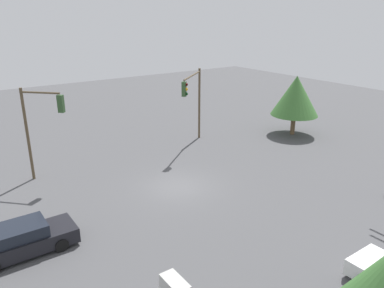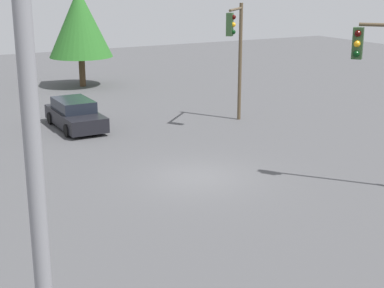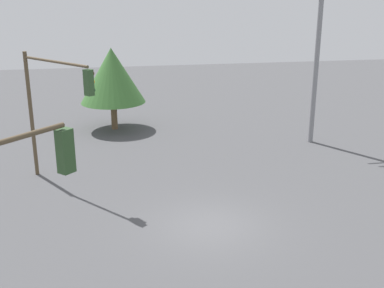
# 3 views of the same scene
# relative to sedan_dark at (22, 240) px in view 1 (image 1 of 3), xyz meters

# --- Properties ---
(ground_plane) EXTENTS (80.00, 80.00, 0.00)m
(ground_plane) POSITION_rel_sedan_dark_xyz_m (-1.64, 9.39, -0.67)
(ground_plane) COLOR #4C4C4F
(sedan_dark) EXTENTS (1.94, 4.54, 1.41)m
(sedan_dark) POSITION_rel_sedan_dark_xyz_m (0.00, 0.00, 0.00)
(sedan_dark) COLOR black
(sedan_dark) RESTS_ON ground_plane
(traffic_signal_main) EXTENTS (2.09, 2.09, 5.95)m
(traffic_signal_main) POSITION_rel_sedan_dark_xyz_m (-7.33, 3.11, 3.34)
(traffic_signal_main) COLOR brown
(traffic_signal_main) RESTS_ON ground_plane
(traffic_signal_cross) EXTENTS (3.17, 3.75, 5.93)m
(traffic_signal_cross) POSITION_rel_sedan_dark_xyz_m (-7.54, 14.71, 3.45)
(traffic_signal_cross) COLOR brown
(traffic_signal_cross) RESTS_ON ground_plane
(tree_behind) EXTENTS (4.06, 4.06, 5.17)m
(tree_behind) POSITION_rel_sedan_dark_xyz_m (-4.78, 23.51, 2.78)
(tree_behind) COLOR brown
(tree_behind) RESTS_ON ground_plane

